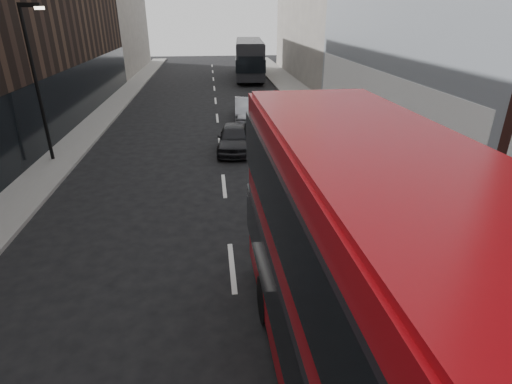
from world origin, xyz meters
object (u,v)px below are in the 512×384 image
object	(u,v)px
car_b	(246,108)
grey_bus	(249,58)
car_c	(261,107)
red_bus	(418,354)
car_a	(234,138)
street_lamp	(36,75)

from	to	relation	value
car_b	grey_bus	bearing A→B (deg)	86.85
car_c	grey_bus	bearing A→B (deg)	94.36
red_bus	car_a	distance (m)	17.07
car_a	grey_bus	bearing A→B (deg)	88.67
red_bus	grey_bus	bearing A→B (deg)	86.09
grey_bus	car_a	bearing A→B (deg)	-93.06
car_a	car_b	world-z (taller)	car_a
red_bus	car_b	bearing A→B (deg)	89.00
red_bus	car_a	world-z (taller)	red_bus
car_a	car_b	size ratio (longest dim) A/B	0.99
car_a	car_b	distance (m)	7.14
street_lamp	car_a	bearing A→B (deg)	4.52
grey_bus	car_b	world-z (taller)	grey_bus
grey_bus	car_b	size ratio (longest dim) A/B	3.00
red_bus	car_c	size ratio (longest dim) A/B	3.00
red_bus	car_a	size ratio (longest dim) A/B	3.05
red_bus	grey_bus	size ratio (longest dim) A/B	1.00
car_a	car_b	xyz separation A→B (m)	(1.23, 7.04, -0.01)
street_lamp	red_bus	size ratio (longest dim) A/B	0.55
grey_bus	red_bus	bearing A→B (deg)	-88.37
grey_bus	car_a	xyz separation A→B (m)	(-3.31, -25.55, -1.45)
car_a	car_c	size ratio (longest dim) A/B	0.99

